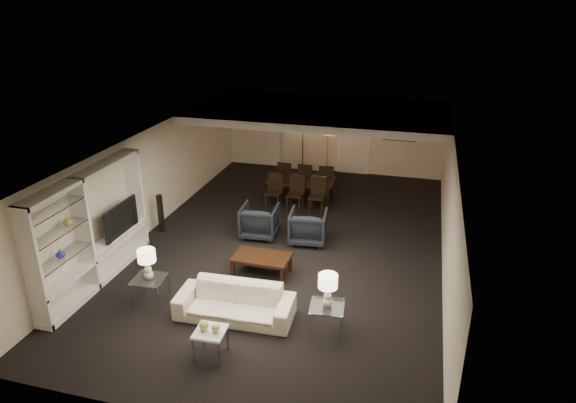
{
  "coord_description": "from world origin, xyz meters",
  "views": [
    {
      "loc": [
        2.81,
        -10.38,
        5.58
      ],
      "look_at": [
        0.0,
        0.0,
        1.1
      ],
      "focal_mm": 32.0,
      "sensor_mm": 36.0,
      "label": 1
    }
  ],
  "objects_px": {
    "armchair_left": "(260,221)",
    "side_table_left": "(151,291)",
    "chair_nr": "(317,196)",
    "floor_lamp": "(303,147)",
    "table_lamp_right": "(328,291)",
    "vase_blue": "(60,253)",
    "floor_speaker": "(161,213)",
    "dining_table": "(301,191)",
    "television": "(116,218)",
    "marble_table": "(211,343)",
    "chair_fl": "(286,176)",
    "armchair_right": "(308,227)",
    "chair_fr": "(327,180)",
    "coffee_table": "(262,265)",
    "table_lamp_left": "(147,264)",
    "chair_nm": "(295,194)",
    "side_table_right": "(327,319)",
    "chair_nl": "(274,192)",
    "vase_amber": "(67,221)",
    "chair_fm": "(306,178)",
    "sofa": "(235,303)",
    "pendant_light": "(331,129)"
  },
  "relations": [
    {
      "from": "table_lamp_left",
      "to": "chair_nm",
      "type": "relative_size",
      "value": 0.64
    },
    {
      "from": "chair_fl",
      "to": "floor_lamp",
      "type": "height_order",
      "value": "floor_lamp"
    },
    {
      "from": "television",
      "to": "vase_blue",
      "type": "bearing_deg",
      "value": 179.01
    },
    {
      "from": "sofa",
      "to": "armchair_right",
      "type": "xyz_separation_m",
      "value": [
        0.6,
        3.3,
        0.09
      ]
    },
    {
      "from": "chair_fl",
      "to": "coffee_table",
      "type": "bearing_deg",
      "value": 102.25
    },
    {
      "from": "table_lamp_left",
      "to": "chair_nm",
      "type": "distance_m",
      "value": 5.29
    },
    {
      "from": "pendant_light",
      "to": "table_lamp_right",
      "type": "bearing_deg",
      "value": -79.43
    },
    {
      "from": "sofa",
      "to": "chair_fr",
      "type": "distance_m",
      "value": 6.37
    },
    {
      "from": "television",
      "to": "floor_speaker",
      "type": "distance_m",
      "value": 1.79
    },
    {
      "from": "television",
      "to": "side_table_right",
      "type": "bearing_deg",
      "value": -104.24
    },
    {
      "from": "marble_table",
      "to": "chair_fm",
      "type": "distance_m",
      "value": 7.45
    },
    {
      "from": "sofa",
      "to": "dining_table",
      "type": "bearing_deg",
      "value": 89.4
    },
    {
      "from": "television",
      "to": "chair_nr",
      "type": "height_order",
      "value": "television"
    },
    {
      "from": "table_lamp_right",
      "to": "vase_blue",
      "type": "bearing_deg",
      "value": -173.85
    },
    {
      "from": "chair_fl",
      "to": "vase_blue",
      "type": "bearing_deg",
      "value": 74.1
    },
    {
      "from": "vase_amber",
      "to": "armchair_left",
      "type": "bearing_deg",
      "value": 54.09
    },
    {
      "from": "floor_speaker",
      "to": "dining_table",
      "type": "distance_m",
      "value": 4.0
    },
    {
      "from": "chair_nr",
      "to": "television",
      "type": "bearing_deg",
      "value": -133.79
    },
    {
      "from": "side_table_right",
      "to": "table_lamp_left",
      "type": "distance_m",
      "value": 3.45
    },
    {
      "from": "chair_fm",
      "to": "television",
      "type": "bearing_deg",
      "value": 61.31
    },
    {
      "from": "armchair_left",
      "to": "side_table_left",
      "type": "height_order",
      "value": "armchair_left"
    },
    {
      "from": "vase_amber",
      "to": "chair_fm",
      "type": "xyz_separation_m",
      "value": [
        2.96,
        6.54,
        -1.17
      ]
    },
    {
      "from": "chair_fm",
      "to": "pendant_light",
      "type": "bearing_deg",
      "value": -163.12
    },
    {
      "from": "vase_blue",
      "to": "table_lamp_right",
      "type": "bearing_deg",
      "value": 6.15
    },
    {
      "from": "side_table_left",
      "to": "vase_blue",
      "type": "distance_m",
      "value": 1.75
    },
    {
      "from": "table_lamp_left",
      "to": "chair_nl",
      "type": "xyz_separation_m",
      "value": [
        0.93,
        5.05,
        -0.38
      ]
    },
    {
      "from": "table_lamp_left",
      "to": "floor_lamp",
      "type": "height_order",
      "value": "floor_lamp"
    },
    {
      "from": "vase_blue",
      "to": "chair_nr",
      "type": "xyz_separation_m",
      "value": [
        3.56,
        5.57,
        -0.67
      ]
    },
    {
      "from": "dining_table",
      "to": "floor_speaker",
      "type": "bearing_deg",
      "value": -138.17
    },
    {
      "from": "side_table_left",
      "to": "marble_table",
      "type": "xyz_separation_m",
      "value": [
        1.7,
        -1.1,
        -0.03
      ]
    },
    {
      "from": "armchair_right",
      "to": "chair_nl",
      "type": "xyz_separation_m",
      "value": [
        -1.37,
        1.75,
        0.08
      ]
    },
    {
      "from": "marble_table",
      "to": "chair_fm",
      "type": "height_order",
      "value": "chair_fm"
    },
    {
      "from": "table_lamp_left",
      "to": "side_table_left",
      "type": "bearing_deg",
      "value": 0.0
    },
    {
      "from": "side_table_left",
      "to": "chair_nm",
      "type": "height_order",
      "value": "chair_nm"
    },
    {
      "from": "coffee_table",
      "to": "chair_nl",
      "type": "distance_m",
      "value": 3.54
    },
    {
      "from": "chair_nr",
      "to": "floor_lamp",
      "type": "height_order",
      "value": "floor_lamp"
    },
    {
      "from": "table_lamp_left",
      "to": "chair_nm",
      "type": "height_order",
      "value": "table_lamp_left"
    },
    {
      "from": "armchair_left",
      "to": "chair_nm",
      "type": "xyz_separation_m",
      "value": [
        0.43,
        1.75,
        0.08
      ]
    },
    {
      "from": "sofa",
      "to": "chair_fl",
      "type": "relative_size",
      "value": 2.25
    },
    {
      "from": "vase_blue",
      "to": "side_table_left",
      "type": "bearing_deg",
      "value": 20.01
    },
    {
      "from": "side_table_right",
      "to": "chair_fm",
      "type": "xyz_separation_m",
      "value": [
        -1.87,
        6.35,
        0.2
      ]
    },
    {
      "from": "floor_speaker",
      "to": "chair_nr",
      "type": "xyz_separation_m",
      "value": [
        3.45,
        2.14,
        -0.01
      ]
    },
    {
      "from": "armchair_right",
      "to": "chair_fr",
      "type": "bearing_deg",
      "value": -92.57
    },
    {
      "from": "vase_blue",
      "to": "floor_lamp",
      "type": "distance_m",
      "value": 9.08
    },
    {
      "from": "side_table_right",
      "to": "chair_nl",
      "type": "relative_size",
      "value": 0.62
    },
    {
      "from": "floor_lamp",
      "to": "chair_nr",
      "type": "bearing_deg",
      "value": -69.87
    },
    {
      "from": "coffee_table",
      "to": "chair_nr",
      "type": "bearing_deg",
      "value": 82.82
    },
    {
      "from": "chair_fr",
      "to": "chair_nl",
      "type": "bearing_deg",
      "value": 40.8
    },
    {
      "from": "marble_table",
      "to": "chair_fl",
      "type": "xyz_separation_m",
      "value": [
        -0.77,
        7.45,
        0.23
      ]
    },
    {
      "from": "marble_table",
      "to": "chair_nl",
      "type": "xyz_separation_m",
      "value": [
        -0.77,
        6.15,
        0.23
      ]
    }
  ]
}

